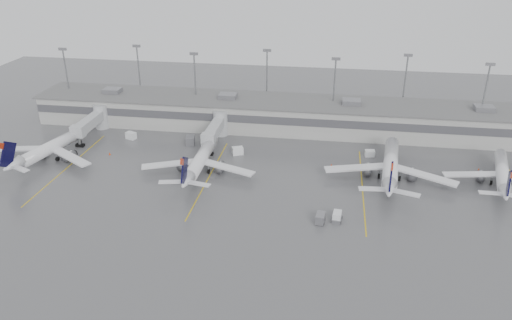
# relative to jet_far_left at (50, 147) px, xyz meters

# --- Properties ---
(ground) EXTENTS (260.00, 260.00, 0.00)m
(ground) POSITION_rel_jet_far_left_xyz_m (58.68, -27.54, -3.12)
(ground) COLOR #515154
(ground) RESTS_ON ground
(terminal) EXTENTS (152.00, 17.00, 9.45)m
(terminal) POSITION_rel_jet_far_left_xyz_m (58.68, 30.44, 1.05)
(terminal) COLOR #A3A39F
(terminal) RESTS_ON ground
(light_masts) EXTENTS (142.40, 8.00, 20.60)m
(light_masts) POSITION_rel_jet_far_left_xyz_m (58.68, 36.21, 8.91)
(light_masts) COLOR gray
(light_masts) RESTS_ON ground
(jet_bridge_left) EXTENTS (4.00, 17.20, 7.00)m
(jet_bridge_left) POSITION_rel_jet_far_left_xyz_m (3.18, 18.18, 0.75)
(jet_bridge_left) COLOR #ABADB0
(jet_bridge_left) RESTS_ON ground
(jet_bridge_right) EXTENTS (4.00, 17.20, 7.00)m
(jet_bridge_right) POSITION_rel_jet_far_left_xyz_m (38.18, 18.18, 0.75)
(jet_bridge_right) COLOR #ABADB0
(jet_bridge_right) RESTS_ON ground
(stand_markings) EXTENTS (105.25, 40.00, 0.01)m
(stand_markings) POSITION_rel_jet_far_left_xyz_m (58.68, -3.54, -3.12)
(stand_markings) COLOR #DFB50D
(stand_markings) RESTS_ON ground
(jet_far_left) EXTENTS (27.08, 30.67, 10.04)m
(jet_far_left) POSITION_rel_jet_far_left_xyz_m (0.00, 0.00, 0.00)
(jet_far_left) COLOR white
(jet_far_left) RESTS_ON ground
(jet_mid_left) EXTENTS (27.15, 30.40, 9.84)m
(jet_mid_left) POSITION_rel_jet_far_left_xyz_m (38.55, -1.48, -0.06)
(jet_mid_left) COLOR white
(jet_mid_left) RESTS_ON ground
(jet_mid_right) EXTENTS (29.57, 33.31, 10.79)m
(jet_mid_right) POSITION_rel_jet_far_left_xyz_m (82.42, 1.94, 0.23)
(jet_mid_right) COLOR white
(jet_mid_right) RESTS_ON ground
(jet_far_right) EXTENTS (24.61, 27.89, 9.15)m
(jet_far_right) POSITION_rel_jet_far_left_xyz_m (106.86, 2.43, -0.28)
(jet_far_right) COLOR white
(jet_far_right) RESTS_ON ground
(baggage_tug) EXTENTS (2.19, 3.10, 1.88)m
(baggage_tug) POSITION_rel_jet_far_left_xyz_m (70.65, -18.55, -2.39)
(baggage_tug) COLOR white
(baggage_tug) RESTS_ON ground
(baggage_cart) EXTENTS (1.98, 3.08, 1.87)m
(baggage_cart) POSITION_rel_jet_far_left_xyz_m (67.45, -19.75, -2.15)
(baggage_cart) COLOR slate
(baggage_cart) RESTS_ON ground
(gse_uld_a) EXTENTS (3.12, 2.62, 1.88)m
(gse_uld_a) POSITION_rel_jet_far_left_xyz_m (14.49, 15.71, -2.18)
(gse_uld_a) COLOR white
(gse_uld_a) RESTS_ON ground
(gse_uld_b) EXTENTS (3.22, 2.75, 1.93)m
(gse_uld_b) POSITION_rel_jet_far_left_xyz_m (45.33, 9.95, -2.16)
(gse_uld_b) COLOR white
(gse_uld_b) RESTS_ON ground
(gse_uld_c) EXTENTS (2.52, 1.83, 1.67)m
(gse_uld_c) POSITION_rel_jet_far_left_xyz_m (78.60, 13.83, -2.29)
(gse_uld_c) COLOR white
(gse_uld_c) RESTS_ON ground
(gse_loader) EXTENTS (2.83, 3.88, 2.21)m
(gse_loader) POSITION_rel_jet_far_left_xyz_m (31.68, 14.39, -2.02)
(gse_loader) COLOR slate
(gse_loader) RESTS_ON ground
(cone_a) EXTENTS (0.46, 0.46, 0.73)m
(cone_a) POSITION_rel_jet_far_left_xyz_m (13.17, 4.56, -2.76)
(cone_a) COLOR #E73804
(cone_a) RESTS_ON ground
(cone_b) EXTENTS (0.46, 0.46, 0.74)m
(cone_b) POSITION_rel_jet_far_left_xyz_m (36.98, 5.98, -2.75)
(cone_b) COLOR #E73804
(cone_b) RESTS_ON ground
(cone_c) EXTENTS (0.50, 0.50, 0.80)m
(cone_c) POSITION_rel_jet_far_left_xyz_m (69.15, 6.24, -2.72)
(cone_c) COLOR #E73804
(cone_c) RESTS_ON ground
(cone_d) EXTENTS (0.38, 0.38, 0.61)m
(cone_d) POSITION_rel_jet_far_left_xyz_m (103.93, 9.57, -2.82)
(cone_d) COLOR #E73804
(cone_d) RESTS_ON ground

